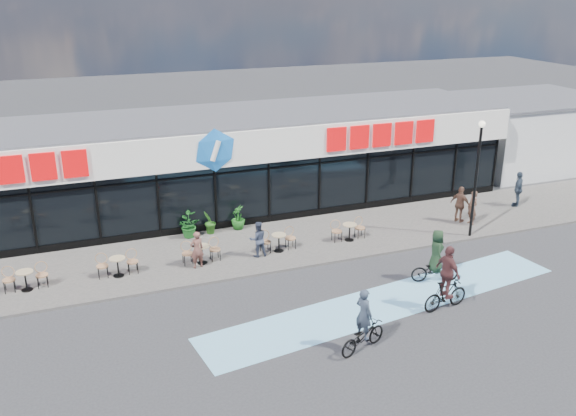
{
  "coord_description": "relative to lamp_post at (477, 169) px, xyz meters",
  "views": [
    {
      "loc": [
        -5.97,
        -17.87,
        10.44
      ],
      "look_at": [
        2.11,
        3.5,
        2.02
      ],
      "focal_mm": 38.0,
      "sensor_mm": 36.0,
      "label": 1
    }
  ],
  "objects": [
    {
      "name": "bike_lane",
      "position": [
        -6.15,
        -3.8,
        -3.12
      ],
      "size": [
        14.17,
        4.13,
        0.01
      ],
      "primitive_type": "cube",
      "rotation": [
        0.0,
        0.0,
        0.14
      ],
      "color": "#70B0D3",
      "rests_on": "ground"
    },
    {
      "name": "bistro_set_4",
      "position": [
        -8.37,
        1.49,
        -2.57
      ],
      "size": [
        1.54,
        0.62,
        0.9
      ],
      "color": "tan",
      "rests_on": "sidewalk"
    },
    {
      "name": "bistro_set_5",
      "position": [
        -5.16,
        1.49,
        -2.57
      ],
      "size": [
        1.54,
        0.62,
        0.9
      ],
      "color": "tan",
      "rests_on": "sidewalk"
    },
    {
      "name": "bistro_set_1",
      "position": [
        -18.01,
        1.49,
        -2.57
      ],
      "size": [
        1.54,
        0.62,
        0.9
      ],
      "color": "tan",
      "rests_on": "sidewalk"
    },
    {
      "name": "patron_right",
      "position": [
        -9.32,
        1.25,
        -2.29
      ],
      "size": [
        0.74,
        0.58,
        1.48
      ],
      "primitive_type": "imported",
      "rotation": [
        0.0,
        0.0,
        3.11
      ],
      "color": "#323A4E",
      "rests_on": "sidewalk"
    },
    {
      "name": "building",
      "position": [
        -10.15,
        7.63,
        -0.79
      ],
      "size": [
        30.6,
        6.57,
        4.75
      ],
      "color": "black",
      "rests_on": "ground"
    },
    {
      "name": "cyclist_a",
      "position": [
        -4.64,
        -4.91,
        -2.17
      ],
      "size": [
        1.85,
        1.15,
        2.33
      ],
      "color": "black",
      "rests_on": "ground"
    },
    {
      "name": "potted_plant_mid",
      "position": [
        -11.56,
        4.2,
        -2.5
      ],
      "size": [
        1.18,
        1.23,
        1.06
      ],
      "primitive_type": "imported",
      "rotation": [
        0.0,
        0.0,
        2.05
      ],
      "color": "#17521A",
      "rests_on": "sidewalk"
    },
    {
      "name": "pedestrian_b",
      "position": [
        0.54,
        1.57,
        -2.18
      ],
      "size": [
        0.77,
        1.08,
        1.7
      ],
      "primitive_type": "imported",
      "rotation": [
        0.0,
        0.0,
        1.97
      ],
      "color": "brown",
      "rests_on": "sidewalk"
    },
    {
      "name": "pedestrian_a",
      "position": [
        0.88,
        1.12,
        -2.23
      ],
      "size": [
        0.42,
        0.6,
        1.59
      ],
      "primitive_type": "imported",
      "rotation": [
        0.0,
        0.0,
        -1.64
      ],
      "color": "brown",
      "rests_on": "sidewalk"
    },
    {
      "name": "sidewalk",
      "position": [
        -10.15,
        2.2,
        -3.08
      ],
      "size": [
        44.0,
        5.0,
        0.1
      ],
      "primitive_type": "cube",
      "color": "#5B5650",
      "rests_on": "ground"
    },
    {
      "name": "bistro_set_3",
      "position": [
        -11.58,
        1.49,
        -2.57
      ],
      "size": [
        1.54,
        0.62,
        0.9
      ],
      "color": "tan",
      "rests_on": "sidewalk"
    },
    {
      "name": "neighbour_building",
      "position": [
        10.35,
        8.7,
        -1.06
      ],
      "size": [
        9.2,
        7.2,
        4.11
      ],
      "color": "beige",
      "rests_on": "ground"
    },
    {
      "name": "ground",
      "position": [
        -10.15,
        -2.3,
        -3.13
      ],
      "size": [
        120.0,
        120.0,
        0.0
      ],
      "primitive_type": "plane",
      "color": "#28282B",
      "rests_on": "ground"
    },
    {
      "name": "cyclist_b",
      "position": [
        -3.81,
        -3.02,
        -2.36
      ],
      "size": [
        1.87,
        1.11,
        2.06
      ],
      "color": "black",
      "rests_on": "ground"
    },
    {
      "name": "pedestrian_c",
      "position": [
        4.5,
        2.37,
        -2.15
      ],
      "size": [
        1.05,
        1.01,
        1.76
      ],
      "primitive_type": "imported",
      "rotation": [
        0.0,
        0.0,
        3.88
      ],
      "color": "#323F4E",
      "rests_on": "sidewalk"
    },
    {
      "name": "potted_plant_right",
      "position": [
        -9.25,
        4.34,
        -2.48
      ],
      "size": [
        0.69,
        0.69,
        1.09
      ],
      "primitive_type": "imported",
      "rotation": [
        0.0,
        0.0,
        4.58
      ],
      "color": "#184F16",
      "rests_on": "sidewalk"
    },
    {
      "name": "cyclist_c",
      "position": [
        -8.42,
        -6.14,
        -2.46
      ],
      "size": [
        1.92,
        1.23,
        2.06
      ],
      "color": "black",
      "rests_on": "ground"
    },
    {
      "name": "bistro_set_2",
      "position": [
        -14.8,
        1.49,
        -2.57
      ],
      "size": [
        1.54,
        0.62,
        0.9
      ],
      "color": "tan",
      "rests_on": "sidewalk"
    },
    {
      "name": "potted_plant_left",
      "position": [
        -10.58,
        4.21,
        -2.49
      ],
      "size": [
        0.7,
        0.75,
        1.08
      ],
      "primitive_type": "imported",
      "rotation": [
        0.0,
        0.0,
        4.21
      ],
      "color": "#275C1A",
      "rests_on": "sidewalk"
    },
    {
      "name": "patron_left",
      "position": [
        -11.84,
        1.08,
        -2.28
      ],
      "size": [
        0.6,
        0.46,
        1.49
      ],
      "primitive_type": "imported",
      "rotation": [
        0.0,
        0.0,
        3.33
      ],
      "color": "brown",
      "rests_on": "sidewalk"
    },
    {
      "name": "lamp_post",
      "position": [
        0.0,
        0.0,
        0.0
      ],
      "size": [
        0.28,
        0.28,
        5.09
      ],
      "color": "black",
      "rests_on": "sidewalk"
    }
  ]
}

